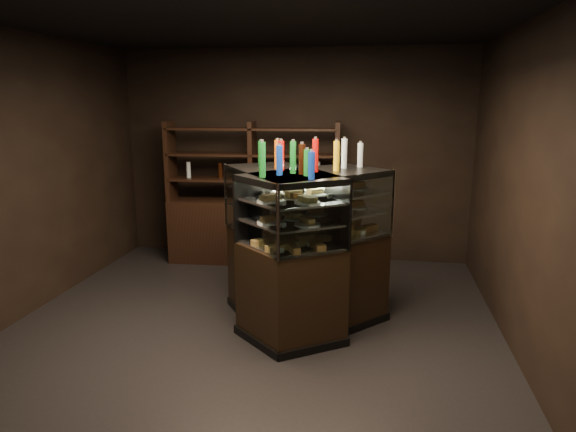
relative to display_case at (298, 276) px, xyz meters
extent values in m
plane|color=black|center=(-0.45, -0.09, -0.54)|extent=(5.00, 5.00, 0.00)
cube|color=black|center=(-0.45, 2.41, 0.96)|extent=(5.00, 0.02, 3.00)
cube|color=black|center=(-0.45, -2.59, 0.96)|extent=(5.00, 0.02, 3.00)
cube|color=black|center=(2.05, -0.09, 0.96)|extent=(0.02, 5.00, 3.00)
cube|color=black|center=(-2.95, -0.09, 0.96)|extent=(0.02, 5.00, 3.00)
cube|color=black|center=(-0.45, -0.09, 2.46)|extent=(5.00, 5.00, 0.02)
cube|color=black|center=(0.17, -0.01, -0.06)|extent=(1.51, 1.55, 0.94)
cube|color=black|center=(0.17, -0.01, -0.50)|extent=(1.56, 1.59, 0.08)
cube|color=black|center=(0.17, -0.01, 1.04)|extent=(1.51, 1.55, 0.06)
cube|color=silver|center=(0.17, -0.01, 0.42)|extent=(1.43, 1.47, 0.02)
cube|color=silver|center=(0.17, -0.01, 0.64)|extent=(1.43, 1.47, 0.02)
cube|color=silver|center=(0.17, -0.01, 0.84)|extent=(1.43, 1.47, 0.02)
cube|color=white|center=(0.44, -0.26, 0.74)|extent=(0.99, 1.06, 0.67)
cylinder|color=silver|center=(0.92, 0.27, 0.74)|extent=(0.03, 0.03, 0.69)
cylinder|color=silver|center=(-0.06, -0.79, 0.74)|extent=(0.03, 0.03, 0.69)
cube|color=black|center=(-0.17, 0.01, -0.06)|extent=(1.41, 1.60, 0.94)
cube|color=black|center=(-0.17, 0.01, -0.50)|extent=(1.45, 1.65, 0.08)
cube|color=black|center=(-0.17, 0.01, 1.04)|extent=(1.41, 1.60, 0.06)
cube|color=silver|center=(-0.17, 0.01, 0.42)|extent=(1.33, 1.52, 0.02)
cube|color=silver|center=(-0.17, 0.01, 0.64)|extent=(1.33, 1.52, 0.02)
cube|color=silver|center=(-0.17, 0.01, 0.84)|extent=(1.33, 1.52, 0.02)
cube|color=white|center=(-0.47, -0.19, 0.74)|extent=(0.82, 1.20, 0.67)
cylinder|color=silver|center=(-0.06, -0.79, 0.74)|extent=(0.03, 0.03, 0.69)
cylinder|color=silver|center=(-0.87, 0.41, 0.74)|extent=(0.03, 0.03, 0.69)
cube|color=#C18745|center=(-0.22, -0.48, 0.46)|extent=(0.19, 0.19, 0.06)
cube|color=#C18745|center=(-0.10, -0.35, 0.46)|extent=(0.19, 0.19, 0.06)
cube|color=#C18745|center=(0.02, -0.23, 0.46)|extent=(0.19, 0.19, 0.06)
cube|color=#C18745|center=(0.13, -0.10, 0.46)|extent=(0.19, 0.19, 0.06)
cube|color=#C18745|center=(0.25, 0.03, 0.46)|extent=(0.19, 0.19, 0.06)
cube|color=#C18745|center=(0.37, 0.16, 0.46)|extent=(0.19, 0.19, 0.06)
cube|color=#C18745|center=(0.49, 0.28, 0.46)|extent=(0.19, 0.19, 0.06)
cube|color=#C18745|center=(0.61, 0.41, 0.46)|extent=(0.19, 0.19, 0.06)
cylinder|color=white|center=(-0.21, -0.41, 0.66)|extent=(0.24, 0.24, 0.02)
cube|color=#C18745|center=(-0.21, -0.41, 0.69)|extent=(0.18, 0.18, 0.05)
cylinder|color=white|center=(-0.02, -0.21, 0.66)|extent=(0.24, 0.24, 0.02)
cube|color=#C18745|center=(-0.02, -0.21, 0.69)|extent=(0.18, 0.18, 0.05)
cylinder|color=white|center=(0.17, -0.01, 0.66)|extent=(0.24, 0.24, 0.02)
cube|color=#C18745|center=(0.17, -0.01, 0.69)|extent=(0.18, 0.18, 0.05)
cylinder|color=white|center=(0.35, 0.19, 0.66)|extent=(0.24, 0.24, 0.02)
cube|color=#C18745|center=(0.35, 0.19, 0.69)|extent=(0.18, 0.18, 0.05)
cylinder|color=white|center=(0.54, 0.39, 0.66)|extent=(0.24, 0.24, 0.02)
cube|color=#C18745|center=(0.54, 0.39, 0.69)|extent=(0.18, 0.18, 0.05)
cylinder|color=white|center=(-0.21, -0.41, 0.86)|extent=(0.24, 0.24, 0.02)
cube|color=#C18745|center=(-0.21, -0.41, 0.89)|extent=(0.18, 0.18, 0.05)
cylinder|color=white|center=(-0.02, -0.21, 0.86)|extent=(0.24, 0.24, 0.02)
cube|color=#C18745|center=(-0.02, -0.21, 0.89)|extent=(0.18, 0.18, 0.05)
cylinder|color=white|center=(0.17, -0.01, 0.86)|extent=(0.24, 0.24, 0.02)
cube|color=#C18745|center=(0.17, -0.01, 0.89)|extent=(0.18, 0.18, 0.05)
cylinder|color=white|center=(0.35, 0.19, 0.86)|extent=(0.24, 0.24, 0.02)
cube|color=#C18745|center=(0.35, 0.19, 0.89)|extent=(0.18, 0.18, 0.05)
cylinder|color=white|center=(0.54, 0.39, 0.86)|extent=(0.24, 0.24, 0.02)
cube|color=#C18745|center=(0.54, 0.39, 0.89)|extent=(0.18, 0.18, 0.05)
cube|color=#C18745|center=(-0.54, 0.50, 0.46)|extent=(0.18, 0.20, 0.06)
cube|color=#C18745|center=(-0.44, 0.35, 0.46)|extent=(0.18, 0.20, 0.06)
cube|color=#C18745|center=(-0.34, 0.21, 0.46)|extent=(0.18, 0.20, 0.06)
cube|color=#C18745|center=(-0.25, 0.07, 0.46)|extent=(0.18, 0.20, 0.06)
cube|color=#C18745|center=(-0.15, -0.08, 0.46)|extent=(0.18, 0.20, 0.06)
cube|color=#C18745|center=(-0.05, -0.22, 0.46)|extent=(0.18, 0.20, 0.06)
cube|color=#C18745|center=(0.05, -0.36, 0.46)|extent=(0.18, 0.20, 0.06)
cube|color=#C18745|center=(0.14, -0.51, 0.46)|extent=(0.18, 0.20, 0.06)
cylinder|color=white|center=(-0.48, 0.47, 0.66)|extent=(0.24, 0.24, 0.02)
cube|color=#C18745|center=(-0.48, 0.47, 0.69)|extent=(0.17, 0.19, 0.05)
cylinder|color=white|center=(-0.32, 0.24, 0.66)|extent=(0.24, 0.24, 0.02)
cube|color=#C18745|center=(-0.32, 0.24, 0.69)|extent=(0.17, 0.19, 0.05)
cylinder|color=white|center=(-0.17, 0.01, 0.66)|extent=(0.24, 0.24, 0.02)
cube|color=#C18745|center=(-0.17, 0.01, 0.69)|extent=(0.17, 0.19, 0.05)
cylinder|color=white|center=(-0.01, -0.21, 0.66)|extent=(0.24, 0.24, 0.02)
cube|color=#C18745|center=(-0.01, -0.21, 0.69)|extent=(0.17, 0.19, 0.05)
cylinder|color=white|center=(0.14, -0.44, 0.66)|extent=(0.24, 0.24, 0.02)
cube|color=#C18745|center=(0.14, -0.44, 0.69)|extent=(0.17, 0.19, 0.05)
cylinder|color=white|center=(-0.48, 0.47, 0.86)|extent=(0.24, 0.24, 0.02)
cube|color=#C18745|center=(-0.48, 0.47, 0.89)|extent=(0.17, 0.19, 0.05)
cylinder|color=white|center=(-0.32, 0.24, 0.86)|extent=(0.24, 0.24, 0.02)
cube|color=#C18745|center=(-0.32, 0.24, 0.89)|extent=(0.17, 0.19, 0.05)
cylinder|color=white|center=(-0.17, 0.01, 0.86)|extent=(0.24, 0.24, 0.02)
cube|color=#C18745|center=(-0.17, 0.01, 0.89)|extent=(0.17, 0.19, 0.05)
cylinder|color=white|center=(-0.01, -0.21, 0.86)|extent=(0.24, 0.24, 0.02)
cube|color=#C18745|center=(-0.01, -0.21, 0.89)|extent=(0.17, 0.19, 0.05)
cylinder|color=white|center=(0.14, -0.44, 0.86)|extent=(0.24, 0.24, 0.02)
cube|color=#C18745|center=(0.14, -0.44, 0.89)|extent=(0.17, 0.19, 0.05)
cylinder|color=#D8590A|center=(-0.25, -0.46, 1.21)|extent=(0.06, 0.06, 0.28)
cylinder|color=silver|center=(-0.25, -0.46, 1.36)|extent=(0.03, 0.03, 0.02)
cylinder|color=#147223|center=(-0.11, -0.31, 1.21)|extent=(0.06, 0.06, 0.28)
cylinder|color=silver|center=(-0.11, -0.31, 1.36)|extent=(0.03, 0.03, 0.02)
cylinder|color=silver|center=(0.03, -0.16, 1.21)|extent=(0.06, 0.06, 0.28)
cylinder|color=silver|center=(0.03, -0.16, 1.36)|extent=(0.03, 0.03, 0.02)
cylinder|color=#B20C0A|center=(0.17, -0.01, 1.21)|extent=(0.06, 0.06, 0.28)
cylinder|color=silver|center=(0.17, -0.01, 1.36)|extent=(0.03, 0.03, 0.02)
cylinder|color=yellow|center=(0.30, 0.14, 1.21)|extent=(0.06, 0.06, 0.28)
cylinder|color=silver|center=(0.30, 0.14, 1.36)|extent=(0.03, 0.03, 0.02)
cylinder|color=black|center=(0.44, 0.29, 1.21)|extent=(0.06, 0.06, 0.28)
cylinder|color=silver|center=(0.44, 0.29, 1.36)|extent=(0.03, 0.03, 0.02)
cylinder|color=#0F38B2|center=(0.58, 0.43, 1.21)|extent=(0.06, 0.06, 0.28)
cylinder|color=silver|center=(0.58, 0.43, 1.36)|extent=(0.03, 0.03, 0.02)
cylinder|color=#D8590A|center=(-0.51, 0.52, 1.21)|extent=(0.06, 0.06, 0.28)
cylinder|color=silver|center=(-0.51, 0.52, 1.36)|extent=(0.03, 0.03, 0.02)
cylinder|color=#147223|center=(-0.39, 0.35, 1.21)|extent=(0.06, 0.06, 0.28)
cylinder|color=silver|center=(-0.39, 0.35, 1.36)|extent=(0.03, 0.03, 0.02)
cylinder|color=silver|center=(-0.28, 0.18, 1.21)|extent=(0.06, 0.06, 0.28)
cylinder|color=silver|center=(-0.28, 0.18, 1.36)|extent=(0.03, 0.03, 0.02)
cylinder|color=#B20C0A|center=(-0.17, 0.01, 1.21)|extent=(0.06, 0.06, 0.28)
cylinder|color=silver|center=(-0.17, 0.01, 1.36)|extent=(0.03, 0.03, 0.02)
cylinder|color=yellow|center=(-0.05, -0.15, 1.21)|extent=(0.06, 0.06, 0.28)
cylinder|color=silver|center=(-0.05, -0.15, 1.36)|extent=(0.03, 0.03, 0.02)
cylinder|color=black|center=(0.06, -0.32, 1.21)|extent=(0.06, 0.06, 0.28)
cylinder|color=silver|center=(0.06, -0.32, 1.36)|extent=(0.03, 0.03, 0.02)
cylinder|color=#0F38B2|center=(0.17, -0.49, 1.21)|extent=(0.06, 0.06, 0.28)
cylinder|color=silver|center=(0.17, -0.49, 1.36)|extent=(0.03, 0.03, 0.02)
cylinder|color=black|center=(0.75, 0.77, -0.44)|extent=(0.25, 0.25, 0.19)
cone|color=#1C6227|center=(0.75, 0.77, -0.08)|extent=(0.38, 0.38, 0.52)
cone|color=#1C6227|center=(0.75, 0.77, 0.09)|extent=(0.29, 0.29, 0.37)
cube|color=black|center=(-0.95, 1.96, -0.09)|extent=(2.42, 0.56, 0.90)
cube|color=black|center=(-2.12, 1.89, 0.91)|extent=(0.08, 0.38, 1.10)
cube|color=black|center=(-0.95, 1.96, 0.91)|extent=(0.08, 0.38, 1.10)
cube|color=black|center=(0.22, 2.03, 0.91)|extent=(0.08, 0.38, 1.10)
cube|color=black|center=(-0.95, 1.96, 0.66)|extent=(2.37, 0.51, 0.03)
cube|color=black|center=(-0.95, 1.96, 1.01)|extent=(2.37, 0.51, 0.03)
cube|color=black|center=(-0.95, 1.96, 1.36)|extent=(2.37, 0.51, 0.03)
cylinder|color=#D8590A|center=(-1.86, 1.91, 0.79)|extent=(0.06, 0.06, 0.22)
cylinder|color=#147223|center=(-1.41, 1.93, 0.79)|extent=(0.06, 0.06, 0.22)
cylinder|color=silver|center=(-0.95, 1.96, 0.79)|extent=(0.06, 0.06, 0.22)
cylinder|color=#B20C0A|center=(-0.50, 1.99, 0.79)|extent=(0.06, 0.06, 0.22)
cylinder|color=yellow|center=(-0.04, 2.01, 0.79)|extent=(0.06, 0.06, 0.22)
camera|label=1|loc=(0.75, -4.91, 1.77)|focal=32.00mm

